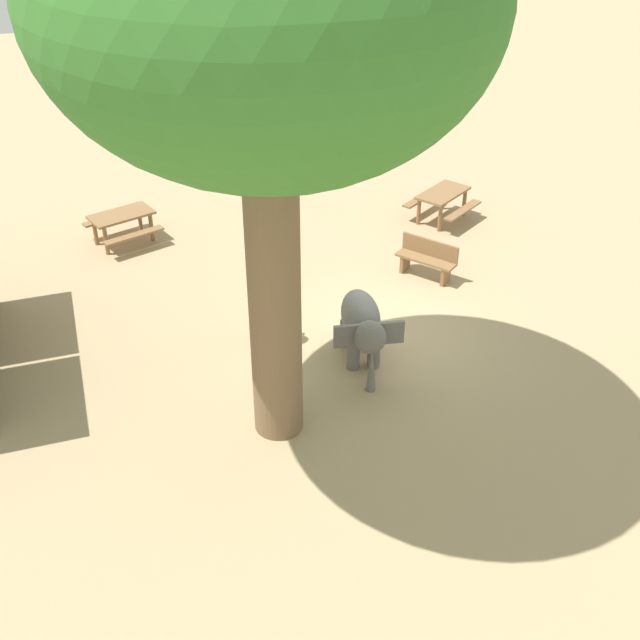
{
  "coord_description": "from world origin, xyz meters",
  "views": [
    {
      "loc": [
        -12.29,
        5.26,
        8.96
      ],
      "look_at": [
        -0.28,
        1.28,
        0.8
      ],
      "focal_mm": 44.16,
      "sensor_mm": 36.0,
      "label": 1
    }
  ],
  "objects_px": {
    "elephant": "(362,324)",
    "shade_tree_main": "(264,1)",
    "wooden_bench": "(427,258)",
    "person_handler": "(266,301)",
    "picnic_table_near": "(442,199)",
    "picnic_table_far": "(122,221)"
  },
  "relations": [
    {
      "from": "person_handler",
      "to": "wooden_bench",
      "type": "xyz_separation_m",
      "value": [
        1.44,
        -4.16,
        -0.48
      ]
    },
    {
      "from": "shade_tree_main",
      "to": "picnic_table_near",
      "type": "relative_size",
      "value": 4.57
    },
    {
      "from": "shade_tree_main",
      "to": "wooden_bench",
      "type": "height_order",
      "value": "shade_tree_main"
    },
    {
      "from": "shade_tree_main",
      "to": "wooden_bench",
      "type": "bearing_deg",
      "value": -49.22
    },
    {
      "from": "elephant",
      "to": "picnic_table_near",
      "type": "height_order",
      "value": "elephant"
    },
    {
      "from": "elephant",
      "to": "shade_tree_main",
      "type": "xyz_separation_m",
      "value": [
        -1.33,
        2.03,
        6.12
      ]
    },
    {
      "from": "elephant",
      "to": "wooden_bench",
      "type": "xyz_separation_m",
      "value": [
        2.68,
        -2.61,
        -0.38
      ]
    },
    {
      "from": "wooden_bench",
      "to": "picnic_table_near",
      "type": "relative_size",
      "value": 0.66
    },
    {
      "from": "shade_tree_main",
      "to": "wooden_bench",
      "type": "xyz_separation_m",
      "value": [
        4.01,
        -4.65,
        -6.51
      ]
    },
    {
      "from": "elephant",
      "to": "shade_tree_main",
      "type": "distance_m",
      "value": 6.59
    },
    {
      "from": "elephant",
      "to": "wooden_bench",
      "type": "relative_size",
      "value": 1.43
    },
    {
      "from": "picnic_table_near",
      "to": "shade_tree_main",
      "type": "bearing_deg",
      "value": -166.12
    },
    {
      "from": "picnic_table_near",
      "to": "picnic_table_far",
      "type": "height_order",
      "value": "same"
    },
    {
      "from": "shade_tree_main",
      "to": "elephant",
      "type": "bearing_deg",
      "value": -56.79
    },
    {
      "from": "shade_tree_main",
      "to": "picnic_table_near",
      "type": "xyz_separation_m",
      "value": [
        6.62,
        -6.28,
        -6.39
      ]
    },
    {
      "from": "person_handler",
      "to": "wooden_bench",
      "type": "distance_m",
      "value": 4.43
    },
    {
      "from": "shade_tree_main",
      "to": "picnic_table_near",
      "type": "distance_m",
      "value": 11.14
    },
    {
      "from": "elephant",
      "to": "person_handler",
      "type": "height_order",
      "value": "person_handler"
    },
    {
      "from": "shade_tree_main",
      "to": "picnic_table_far",
      "type": "height_order",
      "value": "shade_tree_main"
    },
    {
      "from": "picnic_table_near",
      "to": "picnic_table_far",
      "type": "relative_size",
      "value": 1.09
    },
    {
      "from": "wooden_bench",
      "to": "picnic_table_near",
      "type": "height_order",
      "value": "wooden_bench"
    },
    {
      "from": "elephant",
      "to": "person_handler",
      "type": "distance_m",
      "value": 1.99
    }
  ]
}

